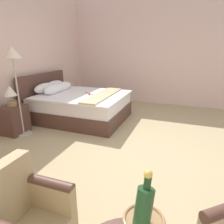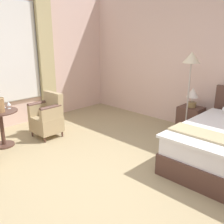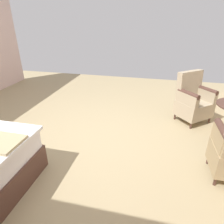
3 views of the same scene
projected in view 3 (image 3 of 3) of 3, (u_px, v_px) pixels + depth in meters
ground_plane at (86, 141)px, 3.26m from camera, size 7.82×7.82×0.00m
armchair_facing_bed at (193, 101)px, 3.75m from camera, size 0.75×0.75×0.94m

